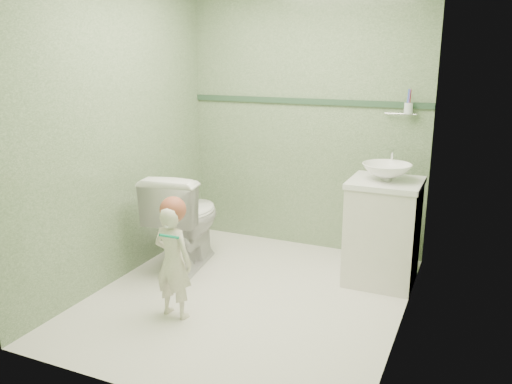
% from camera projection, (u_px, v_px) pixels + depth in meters
% --- Properties ---
extents(ground, '(2.50, 2.50, 0.00)m').
position_uv_depth(ground, '(248.00, 298.00, 3.89)').
color(ground, white).
rests_on(ground, ground).
extents(room_shell, '(2.50, 2.54, 2.40)m').
position_uv_depth(room_shell, '(247.00, 138.00, 3.58)').
color(room_shell, gray).
rests_on(room_shell, ground).
extents(trim_stripe, '(2.20, 0.02, 0.05)m').
position_uv_depth(trim_stripe, '(305.00, 101.00, 4.64)').
color(trim_stripe, '#2F4E37').
rests_on(trim_stripe, room_shell).
extents(vanity, '(0.52, 0.50, 0.80)m').
position_uv_depth(vanity, '(383.00, 234.00, 4.08)').
color(vanity, silver).
rests_on(vanity, ground).
extents(counter, '(0.54, 0.52, 0.04)m').
position_uv_depth(counter, '(386.00, 183.00, 3.97)').
color(counter, white).
rests_on(counter, vanity).
extents(basin, '(0.37, 0.37, 0.13)m').
position_uv_depth(basin, '(387.00, 172.00, 3.95)').
color(basin, white).
rests_on(basin, counter).
extents(faucet, '(0.03, 0.13, 0.18)m').
position_uv_depth(faucet, '(392.00, 157.00, 4.09)').
color(faucet, silver).
rests_on(faucet, counter).
extents(cup_holder, '(0.26, 0.07, 0.21)m').
position_uv_depth(cup_holder, '(408.00, 108.00, 4.24)').
color(cup_holder, silver).
rests_on(cup_holder, room_shell).
extents(toilet, '(0.58, 0.88, 0.83)m').
position_uv_depth(toilet, '(186.00, 219.00, 4.39)').
color(toilet, white).
rests_on(toilet, ground).
extents(toddler, '(0.31, 0.22, 0.80)m').
position_uv_depth(toddler, '(173.00, 262.00, 3.53)').
color(toddler, beige).
rests_on(toddler, ground).
extents(hair_cap, '(0.18, 0.18, 0.18)m').
position_uv_depth(hair_cap, '(173.00, 210.00, 3.46)').
color(hair_cap, '#A14F38').
rests_on(hair_cap, toddler).
extents(teal_toothbrush, '(0.11, 0.13, 0.08)m').
position_uv_depth(teal_toothbrush, '(169.00, 235.00, 3.33)').
color(teal_toothbrush, '#0F8D65').
rests_on(teal_toothbrush, toddler).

